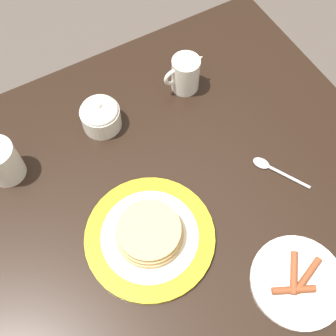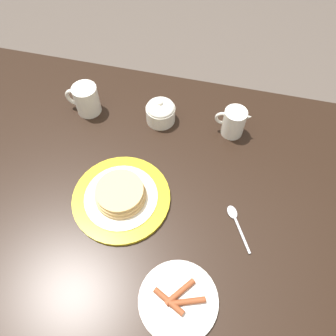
{
  "view_description": "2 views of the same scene",
  "coord_description": "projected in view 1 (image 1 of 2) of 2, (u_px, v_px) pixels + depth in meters",
  "views": [
    {
      "loc": [
        0.07,
        0.24,
        1.57
      ],
      "look_at": [
        -0.14,
        -0.14,
        0.76
      ],
      "focal_mm": 45.0,
      "sensor_mm": 36.0,
      "label": 1
    },
    {
      "loc": [
        -0.26,
        0.35,
        1.55
      ],
      "look_at": [
        -0.14,
        -0.14,
        0.76
      ],
      "focal_mm": 35.0,
      "sensor_mm": 36.0,
      "label": 2
    }
  ],
  "objects": [
    {
      "name": "ground_plane",
      "position": [
        153.0,
        315.0,
        1.5
      ],
      "size": [
        8.0,
        8.0,
        0.0
      ],
      "primitive_type": "plane",
      "color": "#51473F"
    },
    {
      "name": "pancake_plate",
      "position": [
        150.0,
        235.0,
        0.86
      ],
      "size": [
        0.27,
        0.27,
        0.06
      ],
      "color": "gold",
      "rests_on": "dining_table"
    },
    {
      "name": "side_plate_bacon",
      "position": [
        298.0,
        281.0,
        0.83
      ],
      "size": [
        0.19,
        0.19,
        0.02
      ],
      "color": "silver",
      "rests_on": "dining_table"
    },
    {
      "name": "coffee_mug",
      "position": [
        0.0,
        162.0,
        0.91
      ],
      "size": [
        0.11,
        0.08,
        0.1
      ],
      "color": "silver",
      "rests_on": "dining_table"
    },
    {
      "name": "dining_table",
      "position": [
        145.0,
        270.0,
        0.95
      ],
      "size": [
        1.26,
        1.09,
        0.73
      ],
      "color": "black",
      "rests_on": "ground_plane"
    },
    {
      "name": "spoon",
      "position": [
        272.0,
        168.0,
        0.95
      ],
      "size": [
        0.08,
        0.13,
        0.01
      ],
      "color": "silver",
      "rests_on": "dining_table"
    },
    {
      "name": "creamer_pitcher",
      "position": [
        186.0,
        73.0,
        1.03
      ],
      "size": [
        0.11,
        0.07,
        0.1
      ],
      "color": "silver",
      "rests_on": "dining_table"
    },
    {
      "name": "sugar_bowl",
      "position": [
        100.0,
        115.0,
        0.98
      ],
      "size": [
        0.09,
        0.09,
        0.09
      ],
      "color": "silver",
      "rests_on": "dining_table"
    }
  ]
}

